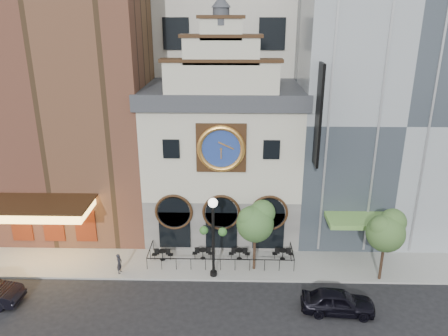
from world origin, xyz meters
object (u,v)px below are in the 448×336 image
Objects in this scene: pedestrian at (119,263)px; lamppost at (213,229)px; bistro_0 at (163,254)px; bistro_3 at (283,254)px; tree_right at (387,230)px; bistro_2 at (239,253)px; tree_left at (256,221)px; bistro_1 at (203,253)px; car_right at (338,302)px.

lamppost is at bearing -84.28° from pedestrian.
bistro_0 is 5.44m from lamppost.
tree_right is at bearing -19.89° from bistro_3.
bistro_2 is 3.77m from tree_left.
bistro_2 is 0.27× the size of lamppost.
bistro_2 is 4.33m from lamppost.
car_right is at bearing -33.32° from bistro_1.
tree_left is at bearing -48.32° from bistro_2.
bistro_3 is at bearing 29.97° from car_right.
tree_left is at bearing -8.09° from bistro_0.
car_right is (11.84, -5.56, 0.16)m from bistro_0.
tree_left is (3.85, -1.22, 3.39)m from bistro_1.
tree_right is at bearing -7.02° from tree_left.
tree_right is (9.82, -2.31, 3.34)m from bistro_2.
bistro_1 is at bearing -63.41° from pedestrian.
bistro_0 is 0.30× the size of tree_right.
bistro_1 is 5.27m from tree_left.
bistro_0 is 1.00× the size of bistro_2.
lamppost is at bearing -26.65° from bistro_0.
car_right is (2.82, -5.88, 0.16)m from bistro_3.
lamppost is (-5.11, -2.29, 3.22)m from bistro_3.
bistro_3 is at bearing 2.04° from bistro_0.
lamppost reaches higher than tree_left.
bistro_1 is 1.00× the size of bistro_3.
bistro_1 is at bearing 162.40° from tree_left.
bistro_2 is 8.79m from pedestrian.
tree_right is (18.37, -0.27, 3.06)m from pedestrian.
bistro_1 is 2.75m from bistro_2.
tree_right is at bearing -13.24° from bistro_2.
tree_left is (1.10, -1.24, 3.39)m from bistro_2.
bistro_0 and bistro_1 have the same top height.
tree_right is (3.74, 3.51, 3.18)m from car_right.
tree_right reaches higher than bistro_0.
tree_left reaches higher than bistro_1.
bistro_3 is 0.30× the size of tree_left.
bistro_3 is at bearing -72.57° from pedestrian.
bistro_0 and bistro_3 have the same top height.
bistro_1 is 1.00× the size of bistro_2.
car_right is at bearing -64.42° from bistro_3.
lamppost reaches higher than bistro_1.
car_right is 0.86× the size of tree_left.
bistro_1 is (3.01, 0.25, 0.00)m from bistro_0.
bistro_0 is 5.77m from bistro_2.
tree_left is at bearing -17.60° from bistro_1.
pedestrian is 0.28× the size of tree_left.
tree_left reaches higher than bistro_2.
bistro_3 is 12.00m from pedestrian.
car_right reaches higher than bistro_0.
bistro_0 is at bearing 171.91° from tree_left.
pedestrian is 18.62m from tree_right.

